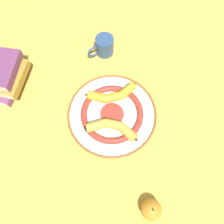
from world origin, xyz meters
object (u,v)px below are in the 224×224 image
decorative_bowl (112,114)px  apple (151,210)px  banana_a (111,95)px  book_stack (3,76)px  banana_b (113,128)px  coffee_mug (104,46)px

decorative_bowl → apple: size_ratio=4.33×
banana_a → apple: 0.42m
book_stack → banana_b: bearing=72.7°
banana_b → book_stack: (0.27, -0.40, 0.00)m
banana_a → banana_b: same height
banana_a → coffee_mug: bearing=83.8°
banana_b → coffee_mug: coffee_mug is taller
banana_a → coffee_mug: 0.24m
decorative_bowl → banana_a: banana_a is taller
banana_b → apple: (0.03, 0.29, -0.01)m
banana_b → apple: apple is taller
coffee_mug → apple: coffee_mug is taller
banana_a → book_stack: size_ratio=0.88×
apple → banana_a: bearing=-102.0°
banana_a → book_stack: (0.33, -0.28, 0.00)m
decorative_bowl → banana_a: (-0.03, -0.06, 0.03)m
decorative_bowl → banana_a: size_ratio=1.68×
book_stack → apple: book_stack is taller
decorative_bowl → book_stack: size_ratio=1.48×
banana_a → apple: bearing=-86.1°
banana_b → coffee_mug: bearing=-71.6°
banana_a → apple: size_ratio=2.57×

